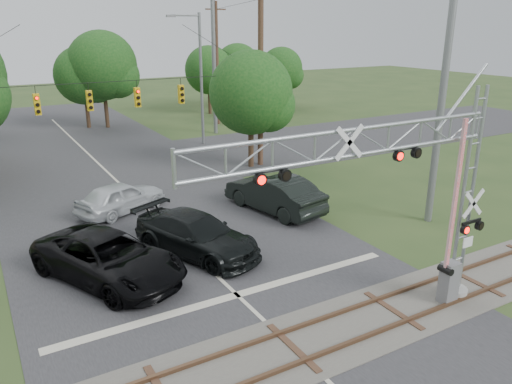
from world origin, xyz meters
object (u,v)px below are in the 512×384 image
car_dark (196,235)px  crossing_gantry (402,188)px  pickup_black (109,258)px  streetlight (199,73)px  traffic_signal_span (129,88)px  sedan_silver (121,197)px

car_dark → crossing_gantry: bearing=-90.1°
crossing_gantry → pickup_black: (-7.01, 7.31, -3.62)m
streetlight → traffic_signal_span: bearing=-134.9°
car_dark → streetlight: (8.37, 18.31, 4.70)m
car_dark → streetlight: streetlight is taller
crossing_gantry → traffic_signal_span: bearing=98.0°
crossing_gantry → pickup_black: 10.76m
traffic_signal_span → pickup_black: (-4.44, -11.05, -4.76)m
pickup_black → sedan_silver: 7.17m
crossing_gantry → traffic_signal_span: size_ratio=0.55×
pickup_black → streetlight: bearing=32.6°
traffic_signal_span → pickup_black: bearing=-111.9°
pickup_black → streetlight: 22.75m
sedan_silver → streetlight: (9.72, 11.94, 4.75)m
pickup_black → crossing_gantry: bearing=-70.8°
pickup_black → car_dark: pickup_black is taller
crossing_gantry → sedan_silver: size_ratio=2.27×
crossing_gantry → traffic_signal_span: 18.58m
pickup_black → car_dark: size_ratio=1.09×
traffic_signal_span → car_dark: 11.70m
pickup_black → sedan_silver: bearing=46.3°
car_dark → streetlight: size_ratio=0.59×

